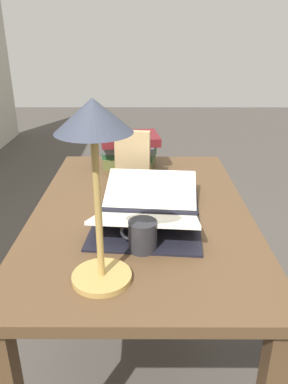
{
  "coord_description": "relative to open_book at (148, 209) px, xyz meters",
  "views": [
    {
      "loc": [
        -1.26,
        -0.01,
        1.38
      ],
      "look_at": [
        -0.04,
        -0.01,
        0.85
      ],
      "focal_mm": 35.0,
      "sensor_mm": 36.0,
      "label": 1
    }
  ],
  "objects": [
    {
      "name": "reading_lamp",
      "position": [
        -0.38,
        0.13,
        0.34
      ],
      "size": [
        0.18,
        0.18,
        0.48
      ],
      "color": "tan",
      "rests_on": "reading_desk"
    },
    {
      "name": "open_book",
      "position": [
        0.0,
        0.0,
        0.0
      ],
      "size": [
        0.55,
        0.4,
        0.09
      ],
      "rotation": [
        0.0,
        0.0,
        -0.09
      ],
      "color": "black",
      "rests_on": "reading_desk"
    },
    {
      "name": "book_standing_upright",
      "position": [
        0.33,
        0.06,
        0.09
      ],
      "size": [
        0.05,
        0.15,
        0.22
      ],
      "rotation": [
        0.0,
        0.0,
        -0.13
      ],
      "color": "tan",
      "rests_on": "reading_desk"
    },
    {
      "name": "coffee_mug",
      "position": [
        -0.22,
        0.02,
        0.02
      ],
      "size": [
        0.09,
        0.11,
        0.09
      ],
      "rotation": [
        0.0,
        0.0,
        1.2
      ],
      "color": "#28282D",
      "rests_on": "reading_desk"
    },
    {
      "name": "reading_desk",
      "position": [
        0.06,
        0.03,
        -0.14
      ],
      "size": [
        1.22,
        0.79,
        0.77
      ],
      "color": "brown",
      "rests_on": "ground_plane"
    },
    {
      "name": "book_stack_tall",
      "position": [
        0.52,
        0.08,
        0.06
      ],
      "size": [
        0.24,
        0.29,
        0.16
      ],
      "color": "brown",
      "rests_on": "reading_desk"
    },
    {
      "name": "ground_plane",
      "position": [
        0.06,
        0.03,
        -0.8
      ],
      "size": [
        12.0,
        12.0,
        0.0
      ],
      "primitive_type": "plane",
      "color": "#47423D"
    }
  ]
}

